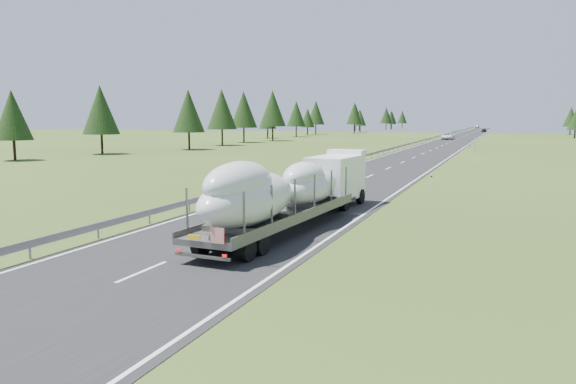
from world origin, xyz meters
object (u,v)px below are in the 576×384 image
(distant_van, at_px, (448,136))
(distant_car_dark, at_px, (484,130))
(boat_truck, at_px, (292,189))
(distant_car_blue, at_px, (477,127))
(highway_sign, at_px, (475,141))

(distant_van, distance_m, distant_car_dark, 81.92)
(distant_van, bearing_deg, distant_car_dark, 86.33)
(boat_truck, height_order, distant_car_dark, boat_truck)
(boat_truck, distance_m, distant_van, 122.89)
(distant_van, bearing_deg, boat_truck, -87.76)
(boat_truck, distance_m, distant_car_blue, 288.76)
(boat_truck, distance_m, distant_car_dark, 204.55)
(highway_sign, height_order, boat_truck, boat_truck)
(boat_truck, relative_size, distant_van, 3.03)
(boat_truck, relative_size, distant_car_dark, 4.45)
(highway_sign, bearing_deg, distant_car_blue, 92.69)
(boat_truck, height_order, distant_car_blue, boat_truck)
(highway_sign, height_order, distant_car_blue, highway_sign)
(highway_sign, relative_size, distant_car_dark, 0.61)
(distant_car_blue, bearing_deg, highway_sign, -86.68)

